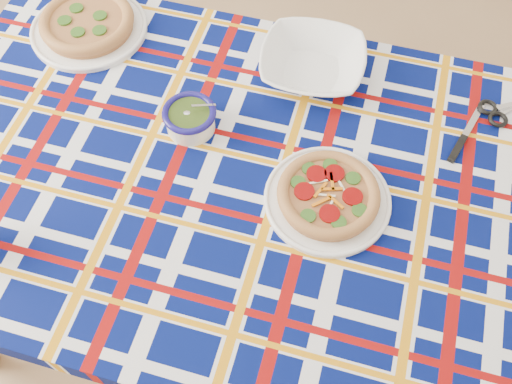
{
  "coord_description": "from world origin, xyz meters",
  "views": [
    {
      "loc": [
        0.52,
        -0.91,
        1.71
      ],
      "look_at": [
        0.53,
        -0.3,
        0.72
      ],
      "focal_mm": 40.0,
      "sensor_mm": 36.0,
      "label": 1
    }
  ],
  "objects_px": {
    "serving_bowl": "(312,63)",
    "pesto_bowl": "(190,117)",
    "dining_table": "(245,193)",
    "main_focaccia_plate": "(328,195)"
  },
  "relations": [
    {
      "from": "main_focaccia_plate",
      "to": "serving_bowl",
      "type": "xyz_separation_m",
      "value": [
        -0.01,
        0.36,
        0.0
      ]
    },
    {
      "from": "serving_bowl",
      "to": "pesto_bowl",
      "type": "bearing_deg",
      "value": -150.49
    },
    {
      "from": "dining_table",
      "to": "main_focaccia_plate",
      "type": "relative_size",
      "value": 6.23
    },
    {
      "from": "dining_table",
      "to": "serving_bowl",
      "type": "xyz_separation_m",
      "value": [
        0.16,
        0.29,
        0.1
      ]
    },
    {
      "from": "serving_bowl",
      "to": "dining_table",
      "type": "bearing_deg",
      "value": -119.46
    },
    {
      "from": "dining_table",
      "to": "main_focaccia_plate",
      "type": "bearing_deg",
      "value": -4.46
    },
    {
      "from": "dining_table",
      "to": "serving_bowl",
      "type": "relative_size",
      "value": 6.83
    },
    {
      "from": "dining_table",
      "to": "pesto_bowl",
      "type": "relative_size",
      "value": 14.11
    },
    {
      "from": "main_focaccia_plate",
      "to": "serving_bowl",
      "type": "bearing_deg",
      "value": 91.01
    },
    {
      "from": "dining_table",
      "to": "pesto_bowl",
      "type": "height_order",
      "value": "pesto_bowl"
    }
  ]
}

